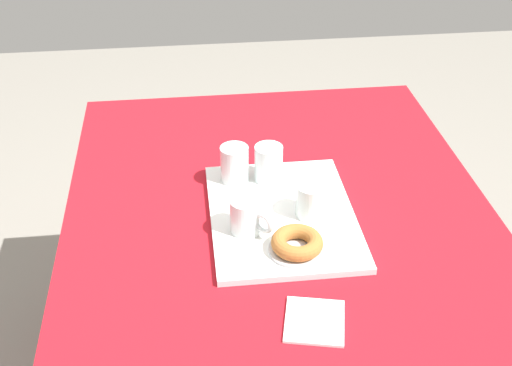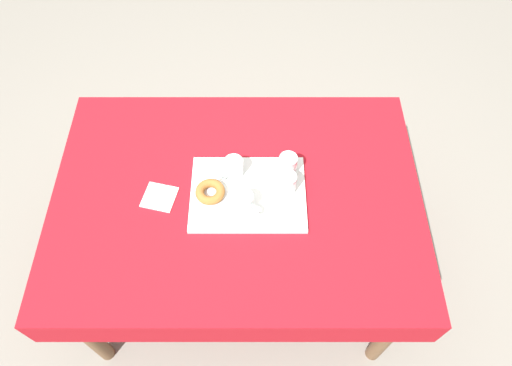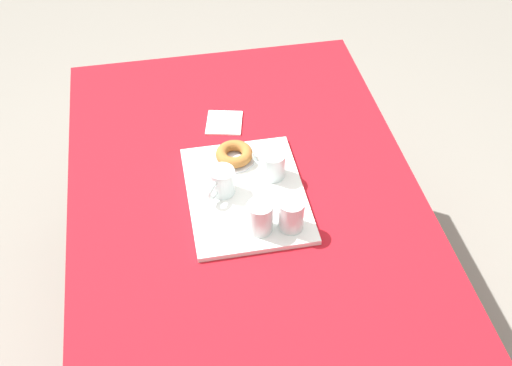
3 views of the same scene
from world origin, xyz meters
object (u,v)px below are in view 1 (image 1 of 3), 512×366
at_px(serving_tray, 282,216).
at_px(donut_plate_left, 297,250).
at_px(water_glass_far, 235,166).
at_px(dining_table, 284,260).
at_px(water_glass_near, 269,165).
at_px(paper_napkin, 315,321).
at_px(tea_mug_left, 312,201).
at_px(sugar_donut_left, 297,242).
at_px(tea_mug_right, 247,216).

bearing_deg(serving_tray, donut_plate_left, -175.60).
height_order(serving_tray, water_glass_far, water_glass_far).
relative_size(dining_table, water_glass_near, 15.31).
relative_size(water_glass_near, paper_napkin, 0.77).
bearing_deg(paper_napkin, tea_mug_left, -9.61).
height_order(dining_table, serving_tray, serving_tray).
bearing_deg(tea_mug_left, dining_table, 114.78).
relative_size(dining_table, tea_mug_left, 14.50).
bearing_deg(water_glass_near, paper_napkin, -177.07).
height_order(dining_table, water_glass_far, water_glass_far).
height_order(dining_table, tea_mug_left, tea_mug_left).
distance_m(dining_table, sugar_donut_left, 0.16).
bearing_deg(tea_mug_left, serving_tray, 78.82).
bearing_deg(donut_plate_left, paper_napkin, -179.49).
distance_m(serving_tray, water_glass_near, 0.15).
bearing_deg(tea_mug_right, sugar_donut_left, -130.93).
height_order(water_glass_near, donut_plate_left, water_glass_near).
distance_m(tea_mug_right, sugar_donut_left, 0.13).
bearing_deg(paper_napkin, donut_plate_left, 0.51).
relative_size(tea_mug_right, paper_napkin, 0.78).
bearing_deg(paper_napkin, serving_tray, 2.14).
relative_size(tea_mug_right, water_glass_near, 1.02).
bearing_deg(serving_tray, sugar_donut_left, -175.60).
height_order(donut_plate_left, sugar_donut_left, sugar_donut_left).
relative_size(tea_mug_left, sugar_donut_left, 0.87).
relative_size(serving_tray, water_glass_near, 4.72).
bearing_deg(water_glass_far, serving_tray, -147.87).
bearing_deg(paper_napkin, tea_mug_right, 19.54).
bearing_deg(water_glass_near, serving_tray, -175.24).
height_order(serving_tray, sugar_donut_left, sugar_donut_left).
bearing_deg(tea_mug_right, dining_table, -82.13).
xyz_separation_m(dining_table, water_glass_near, (0.19, 0.01, 0.15)).
bearing_deg(water_glass_far, tea_mug_right, -177.67).
bearing_deg(sugar_donut_left, tea_mug_right, 49.07).
distance_m(water_glass_near, sugar_donut_left, 0.29).
height_order(tea_mug_left, water_glass_near, water_glass_near).
xyz_separation_m(tea_mug_left, tea_mug_right, (-0.04, 0.16, 0.00)).
relative_size(dining_table, donut_plate_left, 11.59).
relative_size(dining_table, sugar_donut_left, 12.67).
relative_size(donut_plate_left, sugar_donut_left, 1.09).
height_order(dining_table, sugar_donut_left, sugar_donut_left).
bearing_deg(water_glass_near, tea_mug_left, -153.37).
distance_m(serving_tray, paper_napkin, 0.34).
height_order(serving_tray, water_glass_near, water_glass_near).
relative_size(tea_mug_right, donut_plate_left, 0.77).
distance_m(dining_table, donut_plate_left, 0.15).
height_order(tea_mug_left, water_glass_far, water_glass_far).
xyz_separation_m(serving_tray, tea_mug_left, (-0.01, -0.07, 0.05)).
height_order(dining_table, paper_napkin, paper_napkin).
bearing_deg(sugar_donut_left, donut_plate_left, -90.00).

